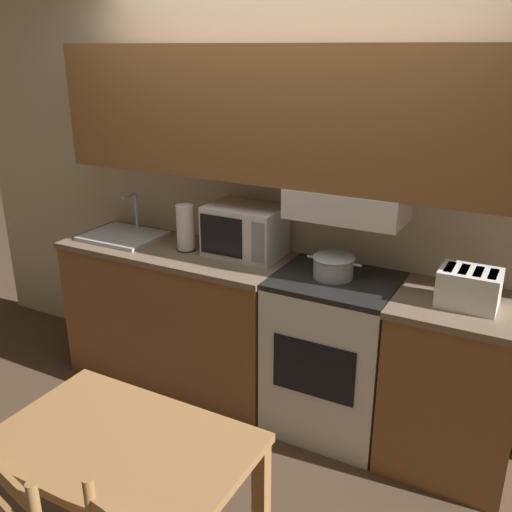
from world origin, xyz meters
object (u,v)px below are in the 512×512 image
paper_towel_roll (185,228)px  dining_table (124,471)px  stove_range (332,355)px  toaster (469,288)px  microwave (245,231)px  cooking_pot (334,266)px  sink_basin (123,235)px

paper_towel_roll → dining_table: paper_towel_roll is taller
stove_range → toaster: toaster is taller
microwave → toaster: (1.29, -0.12, -0.06)m
stove_range → toaster: size_ratio=3.21×
stove_range → paper_towel_roll: 1.15m
microwave → paper_towel_roll: 0.37m
microwave → dining_table: bearing=-77.4°
microwave → toaster: size_ratio=1.53×
toaster → dining_table: bearing=-124.0°
cooking_pot → microwave: 0.61m
paper_towel_roll → sink_basin: bearing=-179.8°
toaster → sink_basin: (-2.15, 0.02, -0.07)m
stove_range → sink_basin: 1.55m
stove_range → toaster: (0.68, -0.02, 0.56)m
toaster → dining_table: size_ratio=0.31×
stove_range → paper_towel_roll: bearing=-179.9°
dining_table → cooking_pot: bearing=80.0°
microwave → toaster: microwave is taller
cooking_pot → paper_towel_roll: size_ratio=1.09×
stove_range → microwave: microwave is taller
dining_table → microwave: bearing=102.6°
sink_basin → microwave: bearing=6.6°
cooking_pot → microwave: size_ratio=0.69×
toaster → paper_towel_roll: (-1.65, 0.02, 0.05)m
stove_range → toaster: 0.88m
sink_basin → paper_towel_roll: size_ratio=1.69×
toaster → sink_basin: size_ratio=0.61×
cooking_pot → dining_table: (-0.25, -1.45, -0.37)m
stove_range → cooking_pot: 0.53m
toaster → cooking_pot: bearing=177.4°
sink_basin → paper_towel_roll: 0.51m
stove_range → paper_towel_roll: paper_towel_roll is taller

